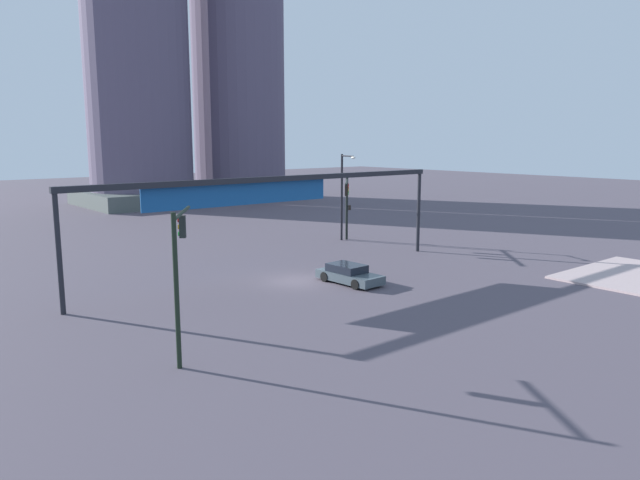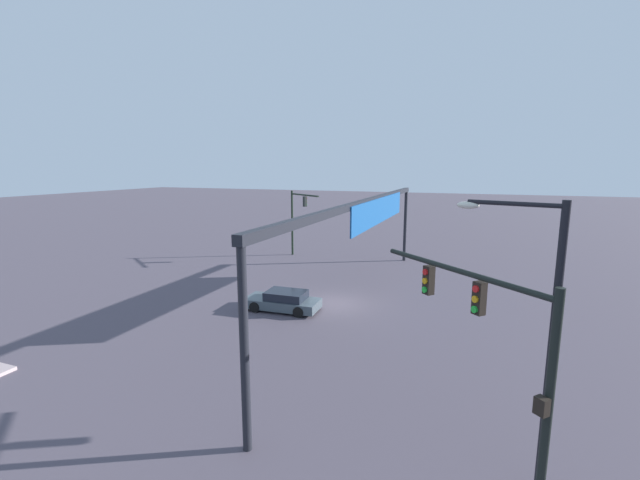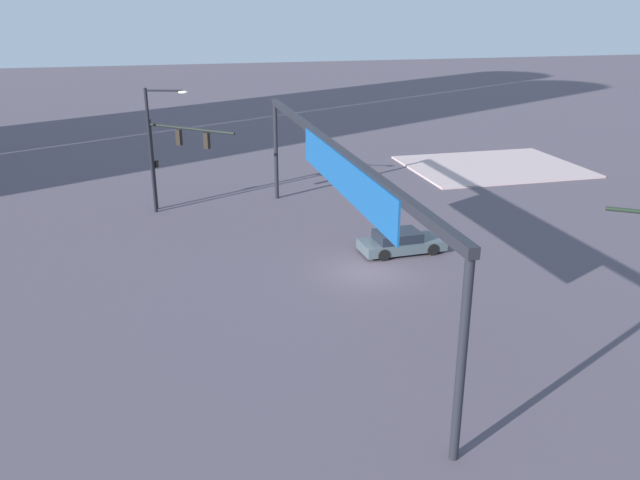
# 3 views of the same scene
# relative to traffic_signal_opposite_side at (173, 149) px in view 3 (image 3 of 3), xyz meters

# --- Properties ---
(ground_plane) EXTENTS (239.87, 239.87, 0.00)m
(ground_plane) POSITION_rel_traffic_signal_opposite_side_xyz_m (-12.33, -8.84, -4.15)
(ground_plane) COLOR #4F4652
(sidewalk_corner) EXTENTS (10.54, 13.64, 0.15)m
(sidewalk_corner) POSITION_rel_traffic_signal_opposite_side_xyz_m (6.13, -25.57, -4.07)
(sidewalk_corner) COLOR #B49D9D
(sidewalk_corner) RESTS_ON ground
(traffic_signal_opposite_side) EXTENTS (4.87, 4.94, 5.87)m
(traffic_signal_opposite_side) POSITION_rel_traffic_signal_opposite_side_xyz_m (0.00, 0.00, 0.00)
(traffic_signal_opposite_side) COLOR black
(traffic_signal_opposite_side) RESTS_ON ground
(streetlamp_curved_arm) EXTENTS (0.99, 2.63, 7.85)m
(streetlamp_curved_arm) POSITION_rel_traffic_signal_opposite_side_xyz_m (0.49, 1.02, 0.45)
(streetlamp_curved_arm) COLOR black
(streetlamp_curved_arm) RESTS_ON ground
(overhead_sign_gantry) EXTENTS (28.59, 0.43, 6.75)m
(overhead_sign_gantry) POSITION_rel_traffic_signal_opposite_side_xyz_m (-13.09, -6.77, 1.68)
(overhead_sign_gantry) COLOR black
(overhead_sign_gantry) RESTS_ON ground
(sedan_car_approaching) EXTENTS (2.15, 4.62, 1.21)m
(sedan_car_approaching) POSITION_rel_traffic_signal_opposite_side_xyz_m (-10.09, -11.36, -3.57)
(sedan_car_approaching) COLOR #414D55
(sedan_car_approaching) RESTS_ON ground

